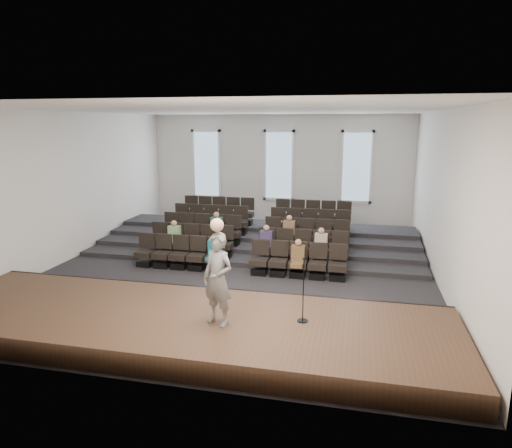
{
  "coord_description": "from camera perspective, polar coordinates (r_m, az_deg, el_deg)",
  "views": [
    {
      "loc": [
        3.6,
        -13.84,
        4.61
      ],
      "look_at": [
        0.37,
        0.5,
        1.35
      ],
      "focal_mm": 32.0,
      "sensor_mm": 36.0,
      "label": 1
    }
  ],
  "objects": [
    {
      "name": "mic_stand",
      "position": [
        9.77,
        5.89,
        -9.74
      ],
      "size": [
        0.24,
        0.24,
        1.42
      ],
      "color": "black",
      "rests_on": "stage"
    },
    {
      "name": "windows",
      "position": [
        21.18,
        2.88,
        7.32
      ],
      "size": [
        8.44,
        0.1,
        3.24
      ],
      "color": "white",
      "rests_on": "wall_back"
    },
    {
      "name": "risers",
      "position": [
        17.94,
        0.72,
        -1.74
      ],
      "size": [
        11.8,
        4.8,
        0.6
      ],
      "color": "black",
      "rests_on": "ground"
    },
    {
      "name": "stage_lip",
      "position": [
        11.93,
        -5.87,
        -9.0
      ],
      "size": [
        11.8,
        0.06,
        0.52
      ],
      "primitive_type": "cube",
      "color": "black",
      "rests_on": "ground"
    },
    {
      "name": "audience",
      "position": [
        15.15,
        -0.4,
        -1.94
      ],
      "size": [
        5.45,
        2.64,
        1.1
      ],
      "color": "#176B77",
      "rests_on": "seating_rows"
    },
    {
      "name": "stage",
      "position": [
        10.41,
        -9.03,
        -12.43
      ],
      "size": [
        11.8,
        3.6,
        0.5
      ],
      "primitive_type": "cube",
      "color": "#3F2C1B",
      "rests_on": "ground"
    },
    {
      "name": "speaker",
      "position": [
        9.47,
        -4.78,
        -6.89
      ],
      "size": [
        0.83,
        0.7,
        1.95
      ],
      "primitive_type": "imported",
      "rotation": [
        0.0,
        0.0,
        -0.39
      ],
      "color": "slate",
      "rests_on": "stage"
    },
    {
      "name": "wall_back",
      "position": [
        21.27,
        2.9,
        6.8
      ],
      "size": [
        12.0,
        0.04,
        5.0
      ],
      "primitive_type": "cube",
      "color": "white",
      "rests_on": "ground"
    },
    {
      "name": "wall_right",
      "position": [
        14.2,
        22.38,
        3.02
      ],
      "size": [
        0.04,
        14.0,
        5.0
      ],
      "primitive_type": "cube",
      "color": "white",
      "rests_on": "ground"
    },
    {
      "name": "wall_front",
      "position": [
        7.99,
        -14.64,
        -3.22
      ],
      "size": [
        12.0,
        0.04,
        5.0
      ],
      "primitive_type": "cube",
      "color": "white",
      "rests_on": "ground"
    },
    {
      "name": "ground",
      "position": [
        15.02,
        -1.81,
        -5.37
      ],
      "size": [
        14.0,
        14.0,
        0.0
      ],
      "primitive_type": "plane",
      "color": "black",
      "rests_on": "ground"
    },
    {
      "name": "seating_rows",
      "position": [
        16.28,
        -0.47,
        -1.46
      ],
      "size": [
        6.8,
        4.7,
        1.67
      ],
      "color": "black",
      "rests_on": "ground"
    },
    {
      "name": "wall_left",
      "position": [
        16.99,
        -22.01,
        4.46
      ],
      "size": [
        0.04,
        14.0,
        5.0
      ],
      "primitive_type": "cube",
      "color": "white",
      "rests_on": "ground"
    },
    {
      "name": "ceiling",
      "position": [
        14.3,
        -1.96,
        14.1
      ],
      "size": [
        12.0,
        14.0,
        0.02
      ],
      "primitive_type": "cube",
      "color": "white",
      "rests_on": "ground"
    }
  ]
}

